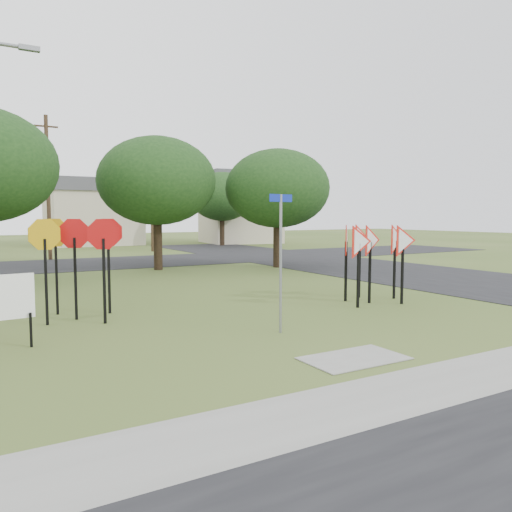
{
  "coord_description": "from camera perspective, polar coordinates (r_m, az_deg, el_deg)",
  "views": [
    {
      "loc": [
        -6.41,
        -9.68,
        2.79
      ],
      "look_at": [
        0.9,
        3.0,
        1.6
      ],
      "focal_mm": 35.0,
      "sensor_mm": 36.0,
      "label": 1
    }
  ],
  "objects": [
    {
      "name": "ground",
      "position": [
        11.94,
        3.48,
        -8.87
      ],
      "size": [
        140.0,
        140.0,
        0.0
      ],
      "primitive_type": "plane",
      "color": "#3E531F"
    },
    {
      "name": "sidewalk",
      "position": [
        8.88,
        19.04,
        -13.85
      ],
      "size": [
        30.0,
        1.6,
        0.02
      ],
      "primitive_type": "cube",
      "color": "gray",
      "rests_on": "ground"
    },
    {
      "name": "planting_strip",
      "position": [
        8.2,
        25.62,
        -15.65
      ],
      "size": [
        30.0,
        0.8,
        0.02
      ],
      "primitive_type": "cube",
      "color": "#3E531F",
      "rests_on": "ground"
    },
    {
      "name": "street_right",
      "position": [
        27.1,
        13.05,
        -1.37
      ],
      "size": [
        8.0,
        50.0,
        0.02
      ],
      "primitive_type": "cube",
      "color": "black",
      "rests_on": "ground"
    },
    {
      "name": "street_far",
      "position": [
        30.5,
        -17.71,
        -0.81
      ],
      "size": [
        60.0,
        8.0,
        0.02
      ],
      "primitive_type": "cube",
      "color": "black",
      "rests_on": "ground"
    },
    {
      "name": "curb_pad",
      "position": [
        10.09,
        11.16,
        -11.43
      ],
      "size": [
        2.0,
        1.2,
        0.02
      ],
      "primitive_type": "cube",
      "color": "gray",
      "rests_on": "ground"
    },
    {
      "name": "street_name_sign",
      "position": [
        11.76,
        2.83,
        0.14
      ],
      "size": [
        0.68,
        0.11,
        3.29
      ],
      "color": "gray",
      "rests_on": "ground"
    },
    {
      "name": "stop_sign_cluster",
      "position": [
        14.16,
        -19.72,
        1.2
      ],
      "size": [
        2.59,
        2.28,
        2.73
      ],
      "color": "black",
      "rests_on": "ground"
    },
    {
      "name": "yield_sign_cluster",
      "position": [
        16.43,
        13.15,
        1.36
      ],
      "size": [
        3.26,
        1.87,
        2.57
      ],
      "color": "black",
      "rests_on": "ground"
    },
    {
      "name": "info_board",
      "position": [
        11.55,
        -27.05,
        -4.54
      ],
      "size": [
        1.26,
        0.17,
        1.58
      ],
      "color": "black",
      "rests_on": "ground"
    },
    {
      "name": "far_pole_a",
      "position": [
        34.02,
        -22.68,
        7.34
      ],
      "size": [
        1.4,
        0.24,
        9.0
      ],
      "color": "#44311F",
      "rests_on": "ground"
    },
    {
      "name": "far_pole_b",
      "position": [
        39.71,
        -11.82,
        6.79
      ],
      "size": [
        1.4,
        0.24,
        8.5
      ],
      "color": "#44311F",
      "rests_on": "ground"
    },
    {
      "name": "house_mid",
      "position": [
        50.76,
        -18.21,
        4.82
      ],
      "size": [
        8.4,
        8.4,
        6.2
      ],
      "color": "beige",
      "rests_on": "ground"
    },
    {
      "name": "house_right",
      "position": [
        51.8,
        -1.87,
        5.59
      ],
      "size": [
        8.3,
        8.3,
        7.2
      ],
      "color": "beige",
      "rests_on": "ground"
    },
    {
      "name": "tree_near_mid",
      "position": [
        26.14,
        -11.25,
        8.39
      ],
      "size": [
        6.0,
        6.0,
        6.8
      ],
      "color": "black",
      "rests_on": "ground"
    },
    {
      "name": "tree_near_right",
      "position": [
        26.91,
        2.47,
        7.69
      ],
      "size": [
        5.6,
        5.6,
        6.33
      ],
      "color": "black",
      "rests_on": "ground"
    },
    {
      "name": "tree_far_right",
      "position": [
        46.45,
        -3.91,
        6.79
      ],
      "size": [
        6.0,
        6.0,
        6.8
      ],
      "color": "black",
      "rests_on": "ground"
    }
  ]
}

